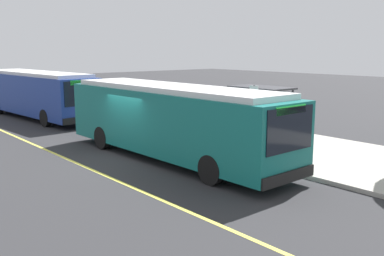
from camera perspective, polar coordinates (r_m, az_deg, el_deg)
name	(u,v)px	position (r m, az deg, el deg)	size (l,w,h in m)	color
ground_plane	(132,157)	(18.19, -7.82, -3.69)	(120.00, 120.00, 0.00)	#2B2B2D
sidewalk_curb	(234,136)	(21.89, 5.54, -1.09)	(44.00, 6.40, 0.15)	#A8A399
lane_stripe_center	(82,165)	(17.15, -14.05, -4.74)	(36.00, 0.14, 0.01)	#E0D64C
transit_bus_main	(171,119)	(17.33, -2.70, 1.16)	(11.50, 2.74, 2.95)	#146B66
transit_bus_second	(37,93)	(29.78, -19.51, 4.35)	(11.66, 3.28, 2.95)	navy
bus_shelter	(260,101)	(20.97, 8.84, 3.44)	(2.90, 1.60, 2.48)	#333338
waiting_bench	(258,128)	(21.08, 8.58, -0.05)	(1.60, 0.48, 0.95)	brown
route_sign_post	(254,110)	(17.56, 7.99, 2.31)	(0.44, 0.08, 2.80)	#333338
pedestrian_commuter	(222,123)	(19.57, 3.87, 0.70)	(0.24, 0.40, 1.69)	#282D47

